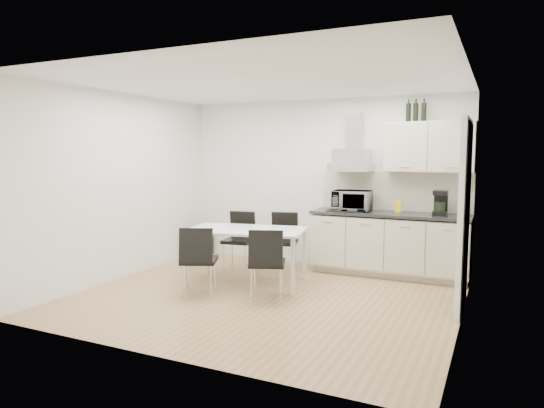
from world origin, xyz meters
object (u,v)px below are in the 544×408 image
at_px(dining_table, 246,234).
at_px(floor_speaker, 260,251).
at_px(guitar_amp, 198,242).
at_px(chair_far_left, 238,242).
at_px(kitchenette, 393,219).
at_px(chair_near_right, 267,264).
at_px(chair_near_left, 199,261).
at_px(chair_far_right, 283,243).

bearing_deg(dining_table, floor_speaker, 98.99).
bearing_deg(guitar_amp, chair_far_left, -23.77).
xyz_separation_m(dining_table, guitar_amp, (-1.60, 1.21, -0.44)).
distance_m(kitchenette, dining_table, 2.13).
distance_m(chair_near_right, floor_speaker, 2.30).
bearing_deg(chair_near_right, chair_near_left, 173.40).
height_order(chair_far_right, guitar_amp, chair_far_right).
bearing_deg(chair_near_right, floor_speaker, 97.73).
height_order(chair_near_right, floor_speaker, chair_near_right).
bearing_deg(chair_near_right, guitar_amp, 119.96).
height_order(kitchenette, chair_near_left, kitchenette).
xyz_separation_m(chair_near_right, floor_speaker, (-1.11, 2.00, -0.30)).
height_order(kitchenette, chair_far_left, kitchenette).
distance_m(dining_table, floor_speaker, 1.64).
bearing_deg(chair_near_left, chair_far_right, 50.83).
xyz_separation_m(chair_far_right, floor_speaker, (-0.72, 0.65, -0.30)).
height_order(chair_near_right, guitar_amp, chair_near_right).
height_order(guitar_amp, floor_speaker, guitar_amp).
bearing_deg(chair_far_right, chair_near_left, 58.90).
height_order(chair_far_right, chair_near_left, same).
bearing_deg(chair_far_left, chair_near_right, 124.03).
bearing_deg(chair_far_left, floor_speaker, -93.60).
distance_m(chair_near_left, guitar_amp, 2.39).
bearing_deg(floor_speaker, chair_far_right, -27.52).
bearing_deg(chair_near_left, chair_near_right, -9.05).
height_order(dining_table, chair_near_left, chair_near_left).
xyz_separation_m(chair_far_right, chair_near_left, (-0.43, -1.57, 0.00)).
relative_size(chair_near_left, chair_near_right, 1.00).
height_order(dining_table, chair_far_left, chair_far_left).
xyz_separation_m(dining_table, chair_far_left, (-0.47, 0.61, -0.24)).
xyz_separation_m(dining_table, floor_speaker, (-0.53, 1.46, -0.54)).
bearing_deg(dining_table, chair_far_right, 66.13).
distance_m(chair_far_left, chair_near_left, 1.39).
relative_size(dining_table, chair_far_right, 1.93).
height_order(chair_near_left, chair_near_right, same).
height_order(kitchenette, chair_near_right, kitchenette).
xyz_separation_m(chair_far_right, guitar_amp, (-1.79, 0.40, -0.20)).
height_order(chair_far_left, chair_near_left, same).
distance_m(dining_table, chair_near_right, 0.83).
xyz_separation_m(chair_far_left, guitar_amp, (-1.14, 0.59, -0.20)).
bearing_deg(guitar_amp, chair_near_right, -34.96).
bearing_deg(dining_table, chair_near_right, -54.18).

